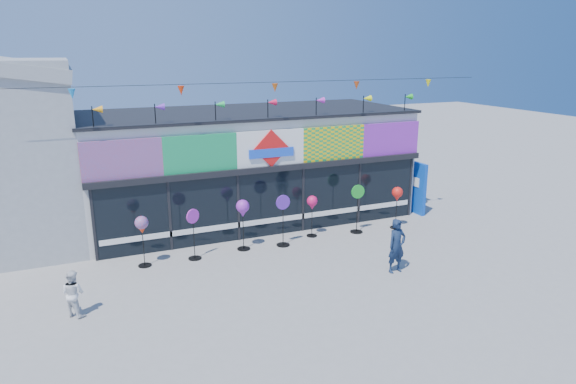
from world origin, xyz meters
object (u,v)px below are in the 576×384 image
spinner_3 (283,219)px  adult_man (397,246)px  spinner_1 (194,233)px  blue_sign (416,188)px  child (73,293)px  spinner_6 (397,195)px  spinner_5 (357,207)px  spinner_2 (243,210)px  spinner_4 (312,204)px  spinner_0 (142,226)px

spinner_3 → adult_man: spinner_3 is taller
spinner_1 → spinner_3: 2.97m
blue_sign → child: bearing=-166.5°
spinner_6 → adult_man: bearing=-124.7°
spinner_5 → adult_man: spinner_5 is taller
spinner_2 → spinner_6: bearing=-1.9°
spinner_1 → child: bearing=-146.2°
spinner_2 → spinner_4: spinner_2 is taller
spinner_4 → spinner_6: size_ratio=0.95×
spinner_4 → child: bearing=-160.4°
spinner_6 → spinner_1: bearing=179.7°
spinner_3 → spinner_6: 4.47m
spinner_3 → spinner_5: size_ratio=1.00×
spinner_2 → spinner_3: bearing=-8.1°
blue_sign → spinner_0: (-10.74, -1.17, 0.23)m
spinner_3 → spinner_4: (1.27, 0.43, 0.25)m
spinner_0 → spinner_1: (1.52, -0.05, -0.40)m
child → spinner_0: bearing=-86.4°
blue_sign → spinner_0: size_ratio=1.30×
spinner_0 → spinner_4: bearing=3.5°
child → spinner_6: bearing=-124.7°
spinner_5 → child: (-9.39, -2.48, -0.33)m
blue_sign → spinner_5: size_ratio=1.17×
spinner_2 → spinner_5: bearing=-0.5°
blue_sign → spinner_2: (-7.57, -1.06, 0.32)m
child → spinner_1: bearing=-102.8°
blue_sign → child: blue_sign is taller
spinner_4 → child: 8.25m
adult_man → spinner_2: bearing=130.9°
spinner_4 → adult_man: size_ratio=0.91×
spinner_2 → child: bearing=-154.1°
spinner_3 → spinner_5: bearing=3.0°
spinner_0 → spinner_1: bearing=-1.8°
spinner_0 → adult_man: adult_man is taller
spinner_1 → spinner_5: bearing=1.2°
spinner_0 → spinner_2: spinner_2 is taller
spinner_5 → spinner_4: bearing=170.5°
spinner_2 → spinner_3: spinner_3 is taller
blue_sign → spinner_4: 5.05m
adult_man → child: (-8.70, 0.92, -0.21)m
spinner_2 → spinner_5: size_ratio=0.96×
adult_man → blue_sign: bearing=43.1°
spinner_3 → spinner_0: bearing=179.0°
spinner_4 → spinner_5: spinner_5 is taller
spinner_1 → spinner_4: 4.27m
spinner_1 → child: size_ratio=1.37×
spinner_2 → child: size_ratio=1.42×
spinner_3 → spinner_5: (2.91, 0.15, 0.00)m
spinner_2 → spinner_3: 1.40m
spinner_1 → spinner_2: size_ratio=0.96×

